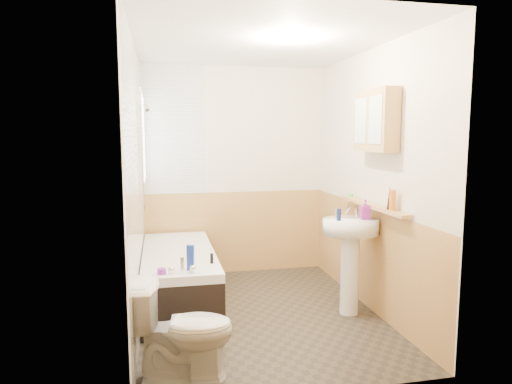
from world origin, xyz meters
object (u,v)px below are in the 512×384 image
at_px(toilet, 183,330).
at_px(sink, 350,246).
at_px(pine_shelf, 372,206).
at_px(bathtub, 179,275).
at_px(medicine_cabinet, 375,121).

relative_size(toilet, sink, 0.68).
relative_size(sink, pine_shelf, 0.83).
bearing_deg(bathtub, sink, -21.76).
bearing_deg(toilet, medicine_cabinet, -59.09).
xyz_separation_m(bathtub, toilet, (-0.03, -1.47, 0.06)).
bearing_deg(medicine_cabinet, toilet, -156.83).
height_order(toilet, pine_shelf, pine_shelf).
height_order(bathtub, sink, sink).
height_order(pine_shelf, medicine_cabinet, medicine_cabinet).
bearing_deg(bathtub, medicine_cabinet, -22.15).
bearing_deg(toilet, bathtub, 6.57).
xyz_separation_m(pine_shelf, medicine_cabinet, (-0.03, -0.07, 0.78)).
distance_m(bathtub, toilet, 1.47).
bearing_deg(toilet, pine_shelf, -57.48).
relative_size(bathtub, toilet, 2.50).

